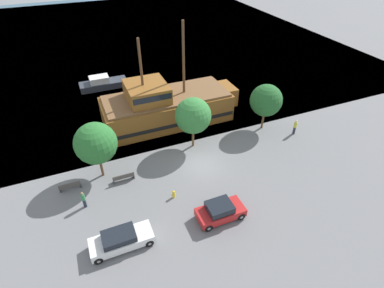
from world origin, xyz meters
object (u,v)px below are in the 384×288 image
(parked_car_curb_mid, at_px, (121,240))
(bench_promenade_west, at_px, (124,177))
(pirate_ship, at_px, (166,106))
(parked_car_curb_front, at_px, (220,211))
(pedestrian_walking_near, at_px, (295,127))
(bench_promenade_east, at_px, (70,186))
(pedestrian_walking_far, at_px, (84,200))
(moored_boat_dockside, at_px, (103,83))
(fire_hydrant, at_px, (174,194))

(parked_car_curb_mid, xyz_separation_m, bench_promenade_west, (1.62, 6.81, -0.26))
(pirate_ship, xyz_separation_m, parked_car_curb_front, (-0.77, -15.61, -1.22))
(parked_car_curb_mid, relative_size, bench_promenade_west, 2.32)
(parked_car_curb_front, relative_size, pedestrian_walking_near, 2.15)
(parked_car_curb_front, bearing_deg, bench_promenade_east, 143.89)
(bench_promenade_west, height_order, pedestrian_walking_far, pedestrian_walking_far)
(moored_boat_dockside, height_order, pedestrian_walking_far, moored_boat_dockside)
(fire_hydrant, bearing_deg, pedestrian_walking_far, 165.47)
(bench_promenade_west, bearing_deg, fire_hydrant, -46.12)
(pedestrian_walking_near, relative_size, pedestrian_walking_far, 1.07)
(bench_promenade_west, bearing_deg, pedestrian_walking_far, -153.57)
(pirate_ship, bearing_deg, pedestrian_walking_far, -136.50)
(bench_promenade_east, xyz_separation_m, pedestrian_walking_near, (24.08, -0.55, 0.48))
(parked_car_curb_front, height_order, pedestrian_walking_near, pedestrian_walking_near)
(fire_hydrant, xyz_separation_m, pedestrian_walking_far, (-7.26, 1.88, 0.44))
(pedestrian_walking_near, bearing_deg, fire_hydrant, -166.15)
(moored_boat_dockside, bearing_deg, fire_hydrant, -84.91)
(pirate_ship, relative_size, fire_hydrant, 20.89)
(moored_boat_dockside, distance_m, fire_hydrant, 24.08)
(fire_hydrant, distance_m, pedestrian_walking_far, 7.51)
(parked_car_curb_mid, distance_m, bench_promenade_east, 8.15)
(pirate_ship, distance_m, bench_promenade_east, 14.07)
(pirate_ship, relative_size, bench_promenade_west, 8.06)
(bench_promenade_west, distance_m, pedestrian_walking_near, 19.41)
(parked_car_curb_front, bearing_deg, moored_boat_dockside, 99.99)
(pedestrian_walking_far, bearing_deg, pedestrian_walking_near, 5.00)
(parked_car_curb_mid, bearing_deg, pedestrian_walking_far, 112.55)
(moored_boat_dockside, xyz_separation_m, parked_car_curb_front, (4.85, -27.52, 0.11))
(moored_boat_dockside, distance_m, pedestrian_walking_near, 26.95)
(pirate_ship, relative_size, pedestrian_walking_near, 8.87)
(pedestrian_walking_near, bearing_deg, bench_promenade_west, -179.45)
(parked_car_curb_mid, xyz_separation_m, fire_hydrant, (5.19, 3.09, -0.30))
(parked_car_curb_front, xyz_separation_m, bench_promenade_east, (-10.95, 7.99, -0.33))
(pirate_ship, relative_size, parked_car_curb_front, 4.13)
(moored_boat_dockside, bearing_deg, pedestrian_walking_near, -48.18)
(bench_promenade_east, bearing_deg, parked_car_curb_front, -36.11)
(fire_hydrant, relative_size, pedestrian_walking_far, 0.46)
(bench_promenade_east, relative_size, pedestrian_walking_near, 1.01)
(pirate_ship, distance_m, moored_boat_dockside, 13.24)
(moored_boat_dockside, xyz_separation_m, pedestrian_walking_near, (17.97, -20.09, 0.26))
(pirate_ship, bearing_deg, fire_hydrant, -106.08)
(pedestrian_walking_far, bearing_deg, bench_promenade_west, 26.43)
(parked_car_curb_mid, bearing_deg, pedestrian_walking_near, 18.41)
(moored_boat_dockside, relative_size, pedestrian_walking_far, 3.93)
(parked_car_curb_front, distance_m, pedestrian_walking_near, 15.08)
(bench_promenade_east, height_order, pedestrian_walking_far, pedestrian_walking_far)
(parked_car_curb_front, height_order, fire_hydrant, parked_car_curb_front)
(pirate_ship, distance_m, parked_car_curb_mid, 17.52)
(fire_hydrant, bearing_deg, moored_boat_dockside, 95.09)
(bench_promenade_west, bearing_deg, parked_car_curb_mid, -103.39)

